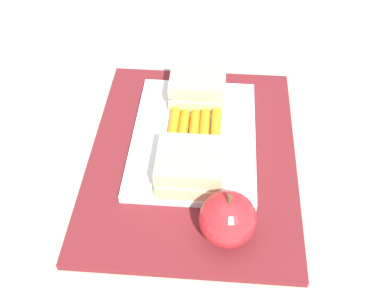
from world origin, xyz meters
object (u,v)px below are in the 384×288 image
object	(u,v)px
sandwich_half_right	(190,167)
apple	(228,219)
food_tray	(194,137)
carrot_sticks_bundle	(194,131)
sandwich_half_left	(198,86)

from	to	relation	value
sandwich_half_right	apple	bearing A→B (deg)	33.85
food_tray	apple	world-z (taller)	apple
apple	food_tray	bearing A→B (deg)	-162.09
carrot_sticks_bundle	apple	distance (m)	0.16
sandwich_half_right	carrot_sticks_bundle	bearing A→B (deg)	-179.79
food_tray	sandwich_half_left	bearing A→B (deg)	180.00
sandwich_half_left	sandwich_half_right	size ratio (longest dim) A/B	1.00
sandwich_half_right	carrot_sticks_bundle	world-z (taller)	sandwich_half_right
food_tray	sandwich_half_right	bearing A→B (deg)	0.00
food_tray	sandwich_half_right	xyz separation A→B (m)	(0.08, 0.00, 0.03)
sandwich_half_left	carrot_sticks_bundle	bearing A→B (deg)	-0.21
sandwich_half_left	carrot_sticks_bundle	distance (m)	0.08
sandwich_half_right	apple	distance (m)	0.09
sandwich_half_right	apple	xyz separation A→B (m)	(0.07, 0.05, -0.00)
sandwich_half_left	sandwich_half_right	world-z (taller)	same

